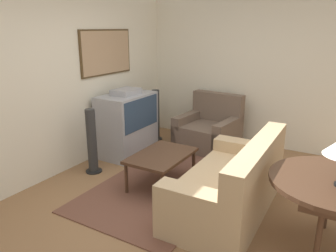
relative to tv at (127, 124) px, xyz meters
The scene contains 11 objects.
ground_plane 2.08m from the tv, 121.65° to the right, with size 12.00×12.00×0.00m, color #8E6642.
wall_back 1.40m from the tv, 158.32° to the left, with size 12.00×0.10×2.70m.
wall_right 2.47m from the tv, 47.49° to the right, with size 0.06×12.00×2.70m.
area_rug 1.44m from the tv, 121.61° to the right, with size 2.50×1.53×0.01m.
tv is the anchor object (origin of this frame).
couch 2.30m from the tv, 111.85° to the right, with size 1.81×0.92×0.88m.
armchair 1.44m from the tv, 47.98° to the right, with size 0.97×1.03×0.94m.
coffee_table 1.32m from the tv, 123.00° to the right, with size 0.94×0.63×0.45m.
console_table 3.35m from the tv, 108.81° to the right, with size 1.17×1.17×0.74m.
speaker_tower_left 0.86m from the tv, behind, with size 0.24×0.24×0.95m.
speaker_tower_right 0.86m from the tv, ahead, with size 0.24×0.24×0.95m.
Camera 1 is at (-3.07, -1.50, 2.05)m, focal length 35.00 mm.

